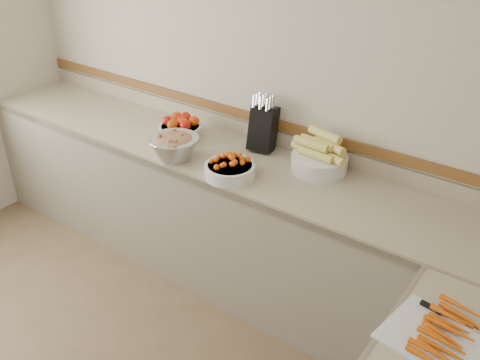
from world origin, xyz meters
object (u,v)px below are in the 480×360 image
Objects in this scene: knife_block at (263,127)px; cherry_tomato_bowl at (230,168)px; corn_bowl at (319,158)px; rhubarb_bowl at (174,146)px; cutting_board at (443,337)px; tomato_bowl at (180,127)px.

knife_block is 0.42m from cherry_tomato_bowl.
corn_bowl reaches higher than rhubarb_bowl.
rhubarb_bowl is 0.67× the size of cutting_board.
tomato_bowl is at bearing -172.69° from corn_bowl.
rhubarb_bowl reaches higher than cutting_board.
corn_bowl is at bearing 7.31° from tomato_bowl.
tomato_bowl is 0.64m from cherry_tomato_bowl.
knife_block is at bearing 174.55° from corn_bowl.
corn_bowl is at bearing 138.55° from cutting_board.
cherry_tomato_bowl is 0.97× the size of rhubarb_bowl.
rhubarb_bowl is at bearing -54.49° from tomato_bowl.
rhubarb_bowl is 1.86m from cutting_board.
tomato_bowl is at bearing -163.16° from knife_block.
tomato_bowl reaches higher than cutting_board.
knife_block is 0.57m from tomato_bowl.
cutting_board is (1.39, -0.53, -0.03)m from cherry_tomato_bowl.
knife_block reaches higher than cherry_tomato_bowl.
corn_bowl is (0.38, 0.37, 0.03)m from cherry_tomato_bowl.
corn_bowl is 0.87m from rhubarb_bowl.
knife_block is 1.22× the size of rhubarb_bowl.
corn_bowl reaches higher than cherry_tomato_bowl.
rhubarb_bowl reaches higher than tomato_bowl.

